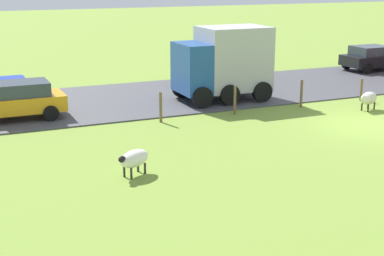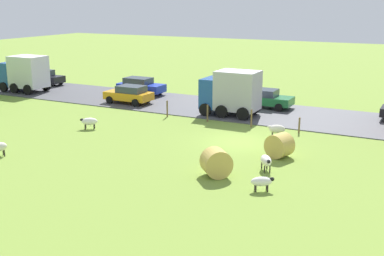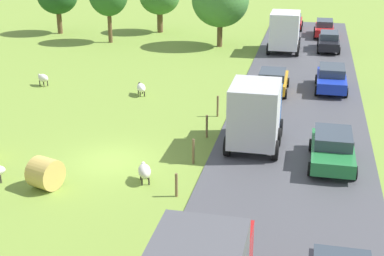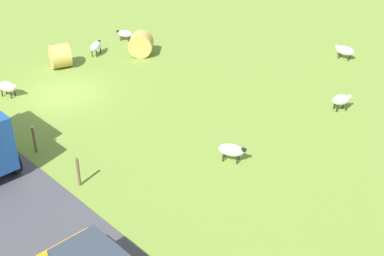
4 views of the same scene
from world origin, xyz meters
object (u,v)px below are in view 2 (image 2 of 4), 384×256
(hay_bale_1, at_px, (216,163))
(sheep_2, at_px, (277,129))
(truck_0, at_px, (231,92))
(truck_1, at_px, (25,73))
(car_1, at_px, (44,77))
(sheep_0, at_px, (266,161))
(sheep_1, at_px, (262,182))
(car_3, at_px, (140,86))
(sheep_4, at_px, (89,121))
(car_4, at_px, (129,94))
(hay_bale_0, at_px, (279,146))
(car_5, at_px, (265,98))

(hay_bale_1, bearing_deg, sheep_2, -2.97)
(truck_0, bearing_deg, truck_1, 89.50)
(truck_0, height_order, car_1, truck_0)
(sheep_0, height_order, sheep_1, sheep_0)
(car_3, bearing_deg, hay_bale_1, -137.41)
(sheep_0, distance_m, sheep_4, 14.04)
(truck_1, bearing_deg, sheep_1, -115.61)
(car_3, xyz_separation_m, car_4, (-3.87, -1.37, -0.02))
(car_1, bearing_deg, truck_1, -160.89)
(sheep_2, height_order, truck_1, truck_1)
(sheep_2, relative_size, truck_1, 0.28)
(truck_1, bearing_deg, car_4, -90.21)
(truck_0, distance_m, car_4, 9.65)
(hay_bale_1, bearing_deg, truck_0, 19.66)
(sheep_0, distance_m, car_4, 19.64)
(hay_bale_0, xyz_separation_m, car_5, (12.27, 5.12, 0.16))
(hay_bale_0, relative_size, car_1, 0.32)
(sheep_0, distance_m, sheep_1, 2.89)
(sheep_1, bearing_deg, car_5, 18.69)
(sheep_1, bearing_deg, car_1, 59.72)
(sheep_4, height_order, car_4, car_4)
(hay_bale_0, xyz_separation_m, car_3, (12.43, 17.48, 0.19))
(hay_bale_1, xyz_separation_m, truck_0, (12.94, 4.62, 1.15))
(truck_0, xyz_separation_m, truck_1, (0.19, 21.76, 0.01))
(car_3, height_order, car_4, car_3)
(sheep_4, bearing_deg, car_5, -35.23)
(car_1, xyz_separation_m, car_5, (-0.14, -24.47, -0.01))
(sheep_2, bearing_deg, car_4, 72.94)
(car_1, bearing_deg, sheep_2, -106.53)
(hay_bale_0, bearing_deg, car_4, 62.01)
(truck_0, height_order, car_5, truck_0)
(sheep_4, xyz_separation_m, truck_1, (8.48, 14.57, 1.36))
(truck_0, bearing_deg, hay_bale_0, -142.25)
(sheep_0, bearing_deg, car_4, 55.51)
(sheep_0, bearing_deg, car_1, 63.23)
(sheep_1, relative_size, hay_bale_1, 0.77)
(sheep_0, xyz_separation_m, car_5, (14.83, 5.21, 0.29))
(sheep_1, xyz_separation_m, car_1, (17.77, 30.43, 0.40))
(sheep_0, bearing_deg, sheep_1, -164.86)
(hay_bale_0, height_order, car_5, car_5)
(sheep_2, xyz_separation_m, hay_bale_0, (-4.06, -1.44, 0.15))
(hay_bale_1, height_order, car_1, car_1)
(sheep_1, relative_size, hay_bale_0, 0.81)
(truck_1, bearing_deg, sheep_2, -99.61)
(sheep_0, distance_m, car_3, 23.09)
(car_1, bearing_deg, car_4, -105.94)
(sheep_0, bearing_deg, hay_bale_0, 1.86)
(truck_1, bearing_deg, car_1, 19.11)
(sheep_2, xyz_separation_m, car_4, (4.50, 14.66, 0.32))
(sheep_4, xyz_separation_m, car_1, (12.29, 15.89, 0.34))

